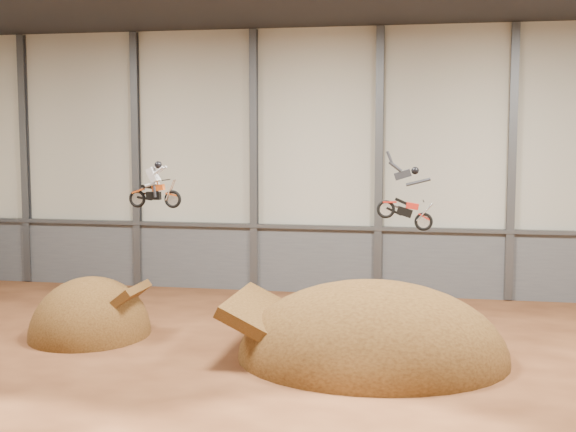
# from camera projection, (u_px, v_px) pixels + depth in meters

# --- Properties ---
(floor) EXTENTS (40.00, 40.00, 0.00)m
(floor) POSITION_uv_depth(u_px,v_px,m) (249.00, 374.00, 28.43)
(floor) COLOR #4D2714
(floor) RESTS_ON ground
(back_wall) EXTENTS (40.00, 0.10, 14.00)m
(back_wall) POSITION_uv_depth(u_px,v_px,m) (316.00, 162.00, 42.34)
(back_wall) COLOR beige
(back_wall) RESTS_ON ground
(lower_band_back) EXTENTS (39.80, 0.18, 3.50)m
(lower_band_back) POSITION_uv_depth(u_px,v_px,m) (316.00, 260.00, 42.79)
(lower_band_back) COLOR #55575C
(lower_band_back) RESTS_ON ground
(steel_rail) EXTENTS (39.80, 0.35, 0.20)m
(steel_rail) POSITION_uv_depth(u_px,v_px,m) (315.00, 227.00, 42.46)
(steel_rail) COLOR #47494F
(steel_rail) RESTS_ON lower_band_back
(steel_column_0) EXTENTS (0.40, 0.36, 13.90)m
(steel_column_0) POSITION_uv_depth(u_px,v_px,m) (25.00, 160.00, 45.34)
(steel_column_0) COLOR #47494F
(steel_column_0) RESTS_ON ground
(steel_column_1) EXTENTS (0.40, 0.36, 13.90)m
(steel_column_1) POSITION_uv_depth(u_px,v_px,m) (136.00, 161.00, 44.07)
(steel_column_1) COLOR #47494F
(steel_column_1) RESTS_ON ground
(steel_column_2) EXTENTS (0.40, 0.36, 13.90)m
(steel_column_2) POSITION_uv_depth(u_px,v_px,m) (254.00, 161.00, 42.79)
(steel_column_2) COLOR #47494F
(steel_column_2) RESTS_ON ground
(steel_column_3) EXTENTS (0.40, 0.36, 13.90)m
(steel_column_3) POSITION_uv_depth(u_px,v_px,m) (379.00, 162.00, 41.51)
(steel_column_3) COLOR #47494F
(steel_column_3) RESTS_ON ground
(steel_column_4) EXTENTS (0.40, 0.36, 13.90)m
(steel_column_4) POSITION_uv_depth(u_px,v_px,m) (512.00, 163.00, 40.23)
(steel_column_4) COLOR #47494F
(steel_column_4) RESTS_ON ground
(takeoff_ramp) EXTENTS (4.96, 5.73, 4.96)m
(takeoff_ramp) POSITION_uv_depth(u_px,v_px,m) (91.00, 335.00, 33.90)
(takeoff_ramp) COLOR #3E250F
(takeoff_ramp) RESTS_ON ground
(landing_ramp) EXTENTS (10.25, 9.07, 5.91)m
(landing_ramp) POSITION_uv_depth(u_px,v_px,m) (372.00, 359.00, 30.40)
(landing_ramp) COLOR #3E250F
(landing_ramp) RESTS_ON ground
(fmx_rider_a) EXTENTS (2.36, 1.04, 2.09)m
(fmx_rider_a) POSITION_uv_depth(u_px,v_px,m) (155.00, 182.00, 32.61)
(fmx_rider_a) COLOR #D45419
(fmx_rider_b) EXTENTS (3.68, 1.09, 3.36)m
(fmx_rider_b) POSITION_uv_depth(u_px,v_px,m) (402.00, 191.00, 31.42)
(fmx_rider_b) COLOR red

